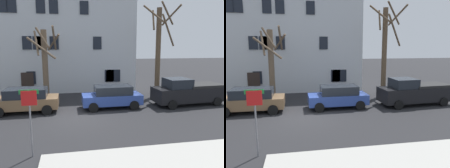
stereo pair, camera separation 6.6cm
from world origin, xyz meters
TOP-DOWN VIEW (x-y plane):
  - ground_plane at (0.00, 0.00)m, footprint 120.00×120.00m
  - building_main at (-1.60, 11.86)m, footprint 15.91×8.57m
  - tree_bare_near at (-2.39, 5.08)m, footprint 2.49×2.51m
  - tree_bare_mid at (7.44, 5.28)m, footprint 3.09×3.05m
  - car_brown_wagon at (-3.51, 2.04)m, footprint 4.43×2.12m
  - car_blue_wagon at (2.56, 2.00)m, footprint 4.34×2.02m
  - pickup_truck_black at (8.55, 1.87)m, footprint 5.67×2.48m
  - street_sign_pole at (-2.07, -4.63)m, footprint 0.76×0.07m

SIDE VIEW (x-z plane):
  - ground_plane at x=0.00m, z-range 0.00..0.00m
  - car_blue_wagon at x=2.56m, z-range 0.04..1.69m
  - car_brown_wagon at x=-3.51m, z-range 0.04..1.71m
  - pickup_truck_black at x=8.55m, z-range -0.03..2.06m
  - street_sign_pole at x=-2.07m, z-range 0.57..3.42m
  - tree_bare_near at x=-2.39m, z-range 0.23..6.33m
  - tree_bare_mid at x=7.44m, z-range 0.31..8.49m
  - building_main at x=-1.60m, z-range 0.06..11.11m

